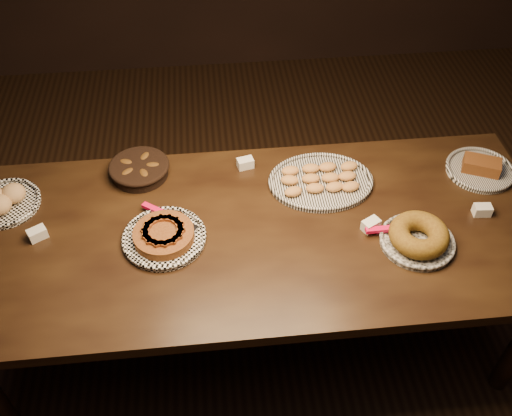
{
  "coord_description": "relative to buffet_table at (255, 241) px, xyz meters",
  "views": [
    {
      "loc": [
        -0.15,
        -1.53,
        2.43
      ],
      "look_at": [
        0.01,
        0.05,
        0.82
      ],
      "focal_mm": 40.0,
      "sensor_mm": 36.0,
      "label": 1
    }
  ],
  "objects": [
    {
      "name": "ground",
      "position": [
        0.0,
        0.0,
        -0.68
      ],
      "size": [
        5.0,
        5.0,
        0.0
      ],
      "primitive_type": "plane",
      "color": "black",
      "rests_on": "ground"
    },
    {
      "name": "buffet_table",
      "position": [
        0.0,
        0.0,
        0.0
      ],
      "size": [
        2.4,
        1.0,
        0.75
      ],
      "color": "black",
      "rests_on": "ground"
    },
    {
      "name": "apple_tart_plate",
      "position": [
        -0.36,
        -0.02,
        0.1
      ],
      "size": [
        0.33,
        0.35,
        0.06
      ],
      "rotation": [
        0.0,
        0.0,
        -0.1
      ],
      "color": "white",
      "rests_on": "buffet_table"
    },
    {
      "name": "madeleine_platter",
      "position": [
        0.31,
        0.24,
        0.09
      ],
      "size": [
        0.45,
        0.36,
        0.05
      ],
      "rotation": [
        0.0,
        0.0,
        0.42
      ],
      "color": "black",
      "rests_on": "buffet_table"
    },
    {
      "name": "bundt_cake_plate",
      "position": [
        0.62,
        -0.14,
        0.11
      ],
      "size": [
        0.34,
        0.29,
        0.09
      ],
      "rotation": [
        0.0,
        0.0,
        -0.13
      ],
      "color": "black",
      "rests_on": "buffet_table"
    },
    {
      "name": "croissant_basket",
      "position": [
        -0.47,
        0.37,
        0.11
      ],
      "size": [
        0.32,
        0.32,
        0.07
      ],
      "rotation": [
        0.0,
        0.0,
        -0.42
      ],
      "color": "black",
      "rests_on": "buffet_table"
    },
    {
      "name": "bread_roll_plate",
      "position": [
        -1.02,
        0.23,
        0.11
      ],
      "size": [
        0.29,
        0.29,
        0.09
      ],
      "rotation": [
        0.0,
        0.0,
        -0.41
      ],
      "color": "white",
      "rests_on": "buffet_table"
    },
    {
      "name": "loaf_plate",
      "position": [
        1.02,
        0.24,
        0.09
      ],
      "size": [
        0.3,
        0.3,
        0.07
      ],
      "rotation": [
        0.0,
        0.0,
        -0.42
      ],
      "color": "black",
      "rests_on": "buffet_table"
    },
    {
      "name": "tent_cards",
      "position": [
        0.03,
        0.06,
        0.1
      ],
      "size": [
        1.86,
        0.51,
        0.04
      ],
      "color": "white",
      "rests_on": "buffet_table"
    }
  ]
}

